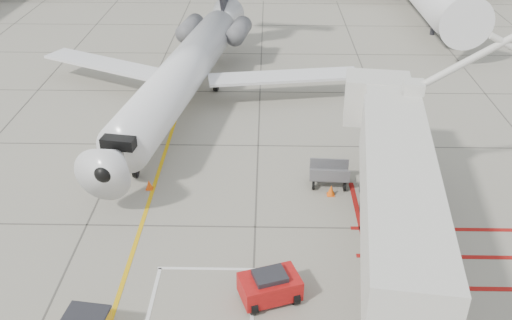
# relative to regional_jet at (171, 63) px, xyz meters

# --- Properties ---
(ground_plane) EXTENTS (260.00, 260.00, 0.00)m
(ground_plane) POSITION_rel_regional_jet_xyz_m (5.39, -15.28, -3.93)
(ground_plane) COLOR gray
(ground_plane) RESTS_ON ground
(regional_jet) EXTENTS (28.22, 33.35, 7.85)m
(regional_jet) POSITION_rel_regional_jet_xyz_m (0.00, 0.00, 0.00)
(regional_jet) COLOR silver
(regional_jet) RESTS_ON ground_plane
(jet_bridge) EXTENTS (10.86, 19.06, 7.24)m
(jet_bridge) POSITION_rel_regional_jet_xyz_m (10.94, -14.76, -0.31)
(jet_bridge) COLOR silver
(jet_bridge) RESTS_ON ground_plane
(pushback_tug) EXTENTS (2.66, 2.13, 1.35)m
(pushback_tug) POSITION_rel_regional_jet_xyz_m (6.08, -15.98, -3.25)
(pushback_tug) COLOR #B01111
(pushback_tug) RESTS_ON ground_plane
(baggage_cart) EXTENTS (2.12, 1.42, 1.29)m
(baggage_cart) POSITION_rel_regional_jet_xyz_m (9.18, -7.50, -3.28)
(baggage_cart) COLOR #56555A
(baggage_cart) RESTS_ON ground_plane
(ground_power_unit) EXTENTS (2.40, 1.73, 1.71)m
(ground_power_unit) POSITION_rel_regional_jet_xyz_m (12.70, -10.90, -3.07)
(ground_power_unit) COLOR silver
(ground_power_unit) RESTS_ON ground_plane
(cone_nose) EXTENTS (0.38, 0.38, 0.53)m
(cone_nose) POSITION_rel_regional_jet_xyz_m (-0.19, -8.09, -3.66)
(cone_nose) COLOR #E54B0C
(cone_nose) RESTS_ON ground_plane
(cone_side) EXTENTS (0.41, 0.41, 0.57)m
(cone_side) POSITION_rel_regional_jet_xyz_m (9.22, -8.47, -3.64)
(cone_side) COLOR #F0560C
(cone_side) RESTS_ON ground_plane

